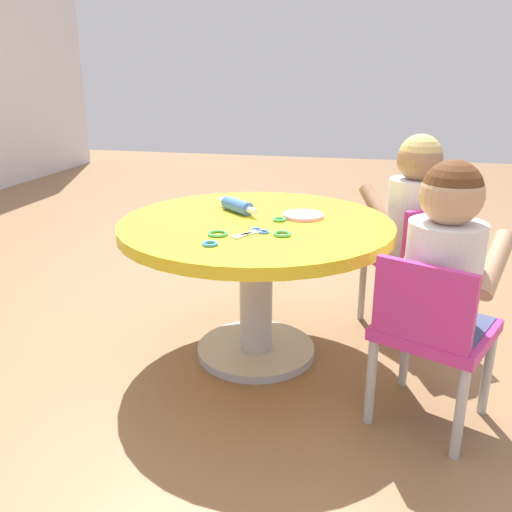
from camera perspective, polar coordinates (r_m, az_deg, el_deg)
ground_plane at (r=2.06m, az=-0.00°, el=-10.24°), size 10.00×10.00×0.00m
craft_table at (r=1.90m, az=-0.00°, el=0.45°), size 0.95×0.95×0.52m
child_chair_left at (r=1.62m, az=18.15°, el=-7.61°), size 0.40×0.40×0.54m
seated_child_left at (r=1.57m, az=19.47°, el=0.35°), size 0.43×0.39×0.51m
child_chair_right at (r=2.20m, az=16.58°, el=-0.40°), size 0.41×0.41×0.54m
seated_child_right at (r=2.17m, az=16.52°, el=5.57°), size 0.44×0.41×0.51m
rolling_pin at (r=1.98m, az=-2.01°, el=5.36°), size 0.17×0.19×0.05m
craft_scissors at (r=1.72m, az=-0.23°, el=2.52°), size 0.14×0.12×0.01m
playdough_blob_0 at (r=1.92m, az=5.04°, el=4.31°), size 0.15×0.15×0.01m
cookie_cutter_0 at (r=1.70m, az=2.80°, el=2.35°), size 0.06×0.06×0.01m
cookie_cutter_1 at (r=1.60m, az=-4.91°, el=1.31°), size 0.05×0.05×0.01m
cookie_cutter_2 at (r=1.87m, az=2.49°, el=3.90°), size 0.05×0.05×0.01m
cookie_cutter_3 at (r=1.70m, az=-4.08°, el=2.38°), size 0.07×0.07×0.01m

